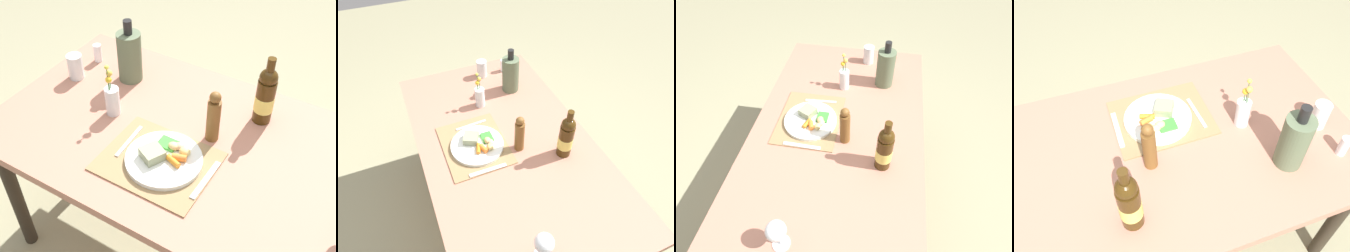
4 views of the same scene
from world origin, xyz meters
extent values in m
plane|color=gray|center=(0.00, 0.00, 0.00)|extent=(8.00, 8.00, 0.00)
cube|color=#B1755E|center=(0.00, 0.00, 0.71)|extent=(1.52, 0.87, 0.04)
cylinder|color=#30271D|center=(-0.67, -0.35, 0.34)|extent=(0.06, 0.06, 0.69)
cylinder|color=#30271D|center=(-0.67, 0.35, 0.34)|extent=(0.06, 0.06, 0.69)
cube|color=#95774D|center=(-0.04, -0.16, 0.73)|extent=(0.39, 0.32, 0.01)
cylinder|color=white|center=(-0.03, -0.15, 0.74)|extent=(0.27, 0.27, 0.02)
cube|color=#939C74|center=(-0.06, -0.17, 0.77)|extent=(0.10, 0.10, 0.04)
cylinder|color=orange|center=(0.02, -0.15, 0.76)|extent=(0.06, 0.04, 0.02)
cylinder|color=orange|center=(0.03, -0.13, 0.76)|extent=(0.06, 0.04, 0.03)
ellipsoid|color=#D8B97C|center=(-0.02, -0.09, 0.76)|extent=(0.04, 0.03, 0.03)
ellipsoid|color=#DCAF81|center=(0.00, -0.08, 0.76)|extent=(0.04, 0.03, 0.02)
ellipsoid|color=#DDC26E|center=(0.03, -0.10, 0.76)|extent=(0.04, 0.03, 0.03)
cube|color=green|center=(-0.05, -0.09, 0.75)|extent=(0.07, 0.06, 0.01)
cube|color=silver|center=(-0.19, -0.13, 0.73)|extent=(0.02, 0.18, 0.00)
cube|color=silver|center=(0.14, -0.15, 0.73)|extent=(0.02, 0.19, 0.00)
cylinder|color=white|center=(-0.62, 0.24, 0.77)|extent=(0.04, 0.04, 0.08)
cylinder|color=#59684C|center=(-0.41, 0.21, 0.84)|extent=(0.10, 0.10, 0.22)
cylinder|color=black|center=(-0.41, 0.21, 0.97)|extent=(0.04, 0.04, 0.06)
cylinder|color=white|center=(0.60, -0.10, 0.73)|extent=(0.07, 0.07, 0.00)
cylinder|color=white|center=(0.60, -0.10, 0.77)|extent=(0.01, 0.01, 0.08)
sphere|color=white|center=(0.60, -0.10, 0.85)|extent=(0.08, 0.08, 0.08)
cylinder|color=brown|center=(0.06, 0.05, 0.81)|extent=(0.05, 0.05, 0.17)
sphere|color=brown|center=(0.06, 0.05, 0.92)|extent=(0.04, 0.04, 0.04)
cylinder|color=silver|center=(-0.62, 0.09, 0.78)|extent=(0.07, 0.07, 0.11)
cylinder|color=#B2E3CD|center=(-0.62, 0.09, 0.76)|extent=(0.06, 0.06, 0.06)
cylinder|color=silver|center=(-0.34, -0.02, 0.78)|extent=(0.06, 0.06, 0.12)
cylinder|color=#3F7233|center=(-0.34, -0.03, 0.81)|extent=(0.00, 0.00, 0.17)
sphere|color=gold|center=(-0.34, -0.03, 0.89)|extent=(0.02, 0.02, 0.02)
cylinder|color=#3F7233|center=(-0.34, -0.03, 0.83)|extent=(0.00, 0.00, 0.22)
sphere|color=#D8D943|center=(-0.34, -0.03, 0.94)|extent=(0.02, 0.02, 0.02)
cylinder|color=#3F7233|center=(-0.34, -0.02, 0.82)|extent=(0.00, 0.00, 0.18)
sphere|color=gold|center=(-0.34, -0.02, 0.91)|extent=(0.02, 0.02, 0.02)
cylinder|color=#402A0D|center=(0.18, 0.24, 0.82)|extent=(0.07, 0.07, 0.18)
sphere|color=#402A0D|center=(0.18, 0.24, 0.93)|extent=(0.07, 0.07, 0.07)
cylinder|color=#402A0D|center=(0.18, 0.24, 0.97)|extent=(0.03, 0.03, 0.08)
cylinder|color=#ECDD64|center=(0.18, 0.24, 0.81)|extent=(0.07, 0.07, 0.06)
camera|label=1|loc=(0.52, -1.02, 1.83)|focal=45.93mm
camera|label=2|loc=(0.97, -0.41, 1.89)|focal=31.71mm
camera|label=3|loc=(0.94, 0.19, 1.80)|focal=30.07mm
camera|label=4|loc=(0.21, 0.77, 1.75)|focal=36.70mm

